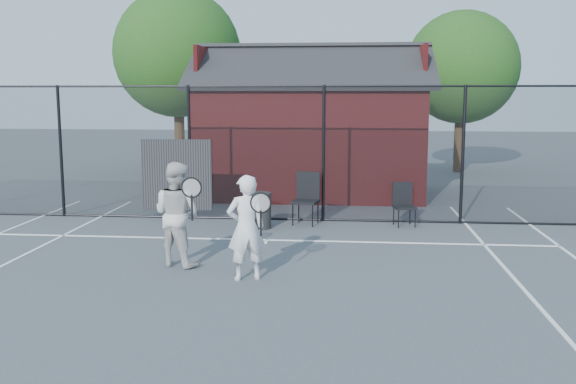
# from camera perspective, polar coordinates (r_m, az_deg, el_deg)

# --- Properties ---
(ground) EXTENTS (80.00, 80.00, 0.00)m
(ground) POSITION_cam_1_polar(r_m,az_deg,el_deg) (9.60, -4.15, -8.33)
(ground) COLOR #484C52
(ground) RESTS_ON ground
(court_lines) EXTENTS (11.02, 18.00, 0.01)m
(court_lines) POSITION_cam_1_polar(r_m,az_deg,el_deg) (8.37, -5.67, -10.93)
(court_lines) COLOR white
(court_lines) RESTS_ON ground
(fence) EXTENTS (22.04, 3.00, 3.00)m
(fence) POSITION_cam_1_polar(r_m,az_deg,el_deg) (14.23, -2.09, 3.24)
(fence) COLOR black
(fence) RESTS_ON ground
(clubhouse) EXTENTS (6.50, 4.36, 4.19)m
(clubhouse) POSITION_cam_1_polar(r_m,az_deg,el_deg) (18.12, 2.10, 4.94)
(clubhouse) COLOR maroon
(clubhouse) RESTS_ON ground
(tree_left) EXTENTS (4.48, 4.48, 6.44)m
(tree_left) POSITION_cam_1_polar(r_m,az_deg,el_deg) (23.38, -9.80, 12.02)
(tree_left) COLOR #311F13
(tree_left) RESTS_ON ground
(tree_right) EXTENTS (3.97, 3.97, 5.70)m
(tree_right) POSITION_cam_1_polar(r_m,az_deg,el_deg) (23.89, 15.20, 10.61)
(tree_right) COLOR #311F13
(tree_right) RESTS_ON ground
(player_front) EXTENTS (0.77, 0.63, 1.61)m
(player_front) POSITION_cam_1_polar(r_m,az_deg,el_deg) (9.73, -3.73, -3.17)
(player_front) COLOR white
(player_front) RESTS_ON ground
(player_back) EXTENTS (1.03, 0.93, 1.72)m
(player_back) POSITION_cam_1_polar(r_m,az_deg,el_deg) (10.67, -9.86, -1.93)
(player_back) COLOR silver
(player_back) RESTS_ON ground
(chair_left) EXTENTS (0.63, 0.65, 1.10)m
(chair_left) POSITION_cam_1_polar(r_m,az_deg,el_deg) (13.86, 1.57, -0.65)
(chair_left) COLOR black
(chair_left) RESTS_ON ground
(chair_right) EXTENTS (0.53, 0.54, 0.91)m
(chair_right) POSITION_cam_1_polar(r_m,az_deg,el_deg) (13.90, 10.32, -1.16)
(chair_right) COLOR black
(chair_right) RESTS_ON ground
(waste_bin) EXTENTS (0.54, 0.54, 0.76)m
(waste_bin) POSITION_cam_1_polar(r_m,az_deg,el_deg) (13.50, -2.60, -1.65)
(waste_bin) COLOR #252525
(waste_bin) RESTS_ON ground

